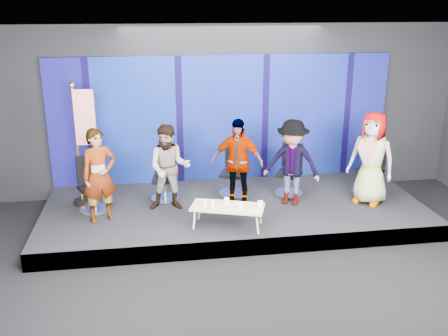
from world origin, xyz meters
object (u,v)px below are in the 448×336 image
(mug_e, at_px, (260,204))
(flag_stand, at_px, (83,142))
(chair_a, at_px, (93,193))
(mug_b, at_px, (213,204))
(chair_b, at_px, (165,183))
(panelist_a, at_px, (99,176))
(panelist_d, at_px, (292,163))
(chair_d, at_px, (289,178))
(mug_a, at_px, (205,202))
(panelist_c, at_px, (237,162))
(panelist_b, at_px, (169,168))
(chair_e, at_px, (369,176))
(panelist_e, at_px, (372,158))
(coffee_table, at_px, (228,208))
(mug_c, at_px, (227,201))
(chair_c, at_px, (234,178))
(mug_d, at_px, (241,206))

(mug_e, bearing_deg, flag_stand, 153.36)
(chair_a, distance_m, mug_b, 2.29)
(chair_b, bearing_deg, mug_b, -54.76)
(panelist_a, relative_size, panelist_d, 1.01)
(chair_d, distance_m, mug_b, 2.14)
(mug_a, bearing_deg, panelist_c, 50.45)
(panelist_b, distance_m, chair_e, 3.93)
(panelist_b, height_order, chair_e, panelist_b)
(mug_e, bearing_deg, panelist_c, 100.14)
(chair_a, bearing_deg, flag_stand, 90.72)
(chair_e, relative_size, panelist_e, 0.62)
(flag_stand, bearing_deg, panelist_d, -0.24)
(chair_a, height_order, mug_a, chair_a)
(panelist_b, bearing_deg, mug_e, -28.62)
(panelist_b, relative_size, panelist_e, 0.90)
(panelist_c, bearing_deg, coffee_table, -85.97)
(mug_a, bearing_deg, panelist_e, 9.52)
(panelist_a, xyz_separation_m, mug_a, (1.74, -0.45, -0.40))
(chair_d, height_order, mug_c, chair_d)
(chair_c, bearing_deg, mug_c, -81.57)
(panelist_a, relative_size, panelist_c, 1.00)
(mug_d, bearing_deg, mug_a, 154.59)
(panelist_b, bearing_deg, chair_d, 17.34)
(chair_d, xyz_separation_m, mug_c, (-1.44, -1.22, 0.10))
(panelist_d, distance_m, mug_a, 1.87)
(panelist_d, height_order, mug_d, panelist_d)
(panelist_e, bearing_deg, mug_e, -115.08)
(chair_b, relative_size, mug_b, 9.29)
(panelist_a, height_order, mug_c, panelist_a)
(coffee_table, bearing_deg, chair_b, 125.00)
(mug_c, bearing_deg, mug_a, 174.67)
(panelist_d, distance_m, flag_stand, 3.80)
(chair_b, height_order, panelist_e, panelist_e)
(chair_b, distance_m, panelist_c, 1.48)
(chair_a, relative_size, mug_c, 9.63)
(mug_d, relative_size, flag_stand, 0.04)
(chair_b, relative_size, mug_d, 9.82)
(panelist_e, bearing_deg, panelist_a, -133.52)
(chair_b, xyz_separation_m, flag_stand, (-1.43, -0.06, 0.89))
(chair_b, distance_m, mug_d, 1.95)
(chair_a, bearing_deg, chair_c, -14.18)
(chair_c, relative_size, mug_e, 9.44)
(mug_e, bearing_deg, panelist_e, 19.29)
(chair_c, height_order, mug_c, chair_c)
(panelist_b, bearing_deg, mug_b, -46.63)
(chair_b, bearing_deg, panelist_c, -11.02)
(mug_a, bearing_deg, chair_e, 16.36)
(chair_b, height_order, mug_a, chair_b)
(panelist_e, height_order, flag_stand, flag_stand)
(chair_a, xyz_separation_m, mug_a, (1.93, -0.92, 0.08))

